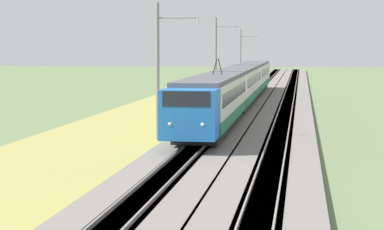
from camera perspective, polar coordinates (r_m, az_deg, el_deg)
ballast_main at (r=55.16m, az=2.49°, el=-0.49°), size 240.00×4.40×0.30m
ballast_adjacent at (r=54.89m, az=6.96°, el=-0.55°), size 240.00×4.40×0.30m
track_main at (r=55.16m, az=2.49°, el=-0.48°), size 240.00×1.57×0.45m
track_adjacent at (r=54.89m, az=6.96°, el=-0.54°), size 240.00×1.57×0.45m
grass_verge at (r=56.10m, az=-3.67°, el=-0.49°), size 240.00×9.75×0.12m
passenger_train at (r=67.22m, az=3.57°, el=2.35°), size 61.13×2.98×4.86m
catenary_mast_mid at (r=44.37m, az=-2.56°, el=3.43°), size 0.22×2.56×8.24m
catenary_mast_far at (r=74.29m, az=1.87°, el=4.27°), size 0.22×2.56×8.49m
catenary_mast_distant at (r=104.42m, az=3.75°, el=4.39°), size 0.22×2.56×7.91m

